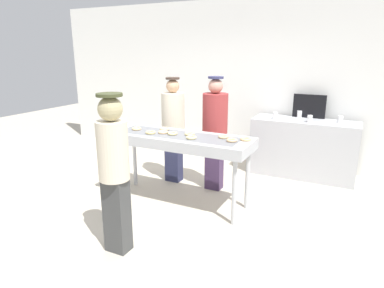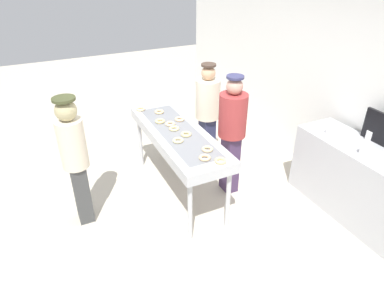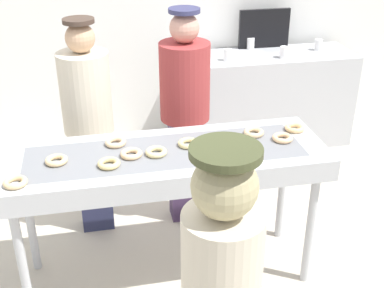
% 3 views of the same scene
% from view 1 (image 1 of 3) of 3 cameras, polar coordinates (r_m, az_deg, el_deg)
% --- Properties ---
extents(ground_plane, '(16.00, 16.00, 0.00)m').
position_cam_1_polar(ground_plane, '(4.80, -2.33, -9.69)').
color(ground_plane, beige).
extents(back_wall, '(8.00, 0.12, 2.94)m').
position_cam_1_polar(back_wall, '(6.47, 7.61, 10.31)').
color(back_wall, white).
rests_on(back_wall, ground).
extents(fryer_conveyor, '(2.01, 0.67, 0.97)m').
position_cam_1_polar(fryer_conveyor, '(4.49, -2.46, 0.57)').
color(fryer_conveyor, '#B7BABF').
rests_on(fryer_conveyor, ground).
extents(plain_donut_0, '(0.19, 0.19, 0.03)m').
position_cam_1_polar(plain_donut_0, '(4.26, -0.12, 1.10)').
color(plain_donut_0, beige).
rests_on(plain_donut_0, fryer_conveyor).
extents(plain_donut_1, '(0.18, 0.18, 0.03)m').
position_cam_1_polar(plain_donut_1, '(4.32, 5.33, 1.24)').
color(plain_donut_1, '#E8C28C').
rests_on(plain_donut_1, fryer_conveyor).
extents(plain_donut_2, '(0.16, 0.16, 0.03)m').
position_cam_1_polar(plain_donut_2, '(4.74, -4.66, 2.57)').
color(plain_donut_2, beige).
rests_on(plain_donut_2, fryer_conveyor).
extents(plain_donut_3, '(0.15, 0.15, 0.03)m').
position_cam_1_polar(plain_donut_3, '(4.23, 9.05, 0.83)').
color(plain_donut_3, '#F9C986').
rests_on(plain_donut_3, fryer_conveyor).
extents(plain_donut_4, '(0.18, 0.18, 0.03)m').
position_cam_1_polar(plain_donut_4, '(4.48, -3.31, 1.80)').
color(plain_donut_4, '#EBD48E').
rests_on(plain_donut_4, fryer_conveyor).
extents(plain_donut_5, '(0.18, 0.18, 0.03)m').
position_cam_1_polar(plain_donut_5, '(4.77, -12.90, 2.30)').
color(plain_donut_5, '#E9C388').
rests_on(plain_donut_5, fryer_conveyor).
extents(plain_donut_6, '(0.16, 0.16, 0.03)m').
position_cam_1_polar(plain_donut_6, '(4.44, -0.41, 1.71)').
color(plain_donut_6, '#EED488').
rests_on(plain_donut_6, fryer_conveyor).
extents(plain_donut_7, '(0.18, 0.18, 0.03)m').
position_cam_1_polar(plain_donut_7, '(4.81, -9.35, 2.58)').
color(plain_donut_7, '#F0C88B').
rests_on(plain_donut_7, fryer_conveyor).
extents(plain_donut_8, '(0.16, 0.16, 0.03)m').
position_cam_1_polar(plain_donut_8, '(4.56, -4.91, 2.02)').
color(plain_donut_8, '#F4C892').
rests_on(plain_donut_8, fryer_conveyor).
extents(plain_donut_9, '(0.15, 0.15, 0.03)m').
position_cam_1_polar(plain_donut_9, '(4.55, -7.03, 1.95)').
color(plain_donut_9, '#F0D283').
rests_on(plain_donut_9, fryer_conveyor).
extents(plain_donut_10, '(0.19, 0.19, 0.03)m').
position_cam_1_polar(plain_donut_10, '(4.16, 6.77, 0.66)').
color(plain_donut_10, '#F8C68D').
rests_on(plain_donut_10, fryer_conveyor).
extents(worker_baker, '(0.36, 0.36, 1.65)m').
position_cam_1_polar(worker_baker, '(5.27, -3.19, 3.52)').
color(worker_baker, '#282C4B').
rests_on(worker_baker, ground).
extents(worker_assistant, '(0.37, 0.37, 1.69)m').
position_cam_1_polar(worker_assistant, '(4.95, 3.89, 3.10)').
color(worker_assistant, '#3E2B4B').
rests_on(worker_assistant, ground).
extents(customer_waiting, '(0.31, 0.31, 1.66)m').
position_cam_1_polar(customer_waiting, '(3.44, -13.05, -3.76)').
color(customer_waiting, '#3C3E3F').
rests_on(customer_waiting, ground).
extents(prep_counter, '(1.67, 0.60, 0.95)m').
position_cam_1_polar(prep_counter, '(5.90, 18.28, -0.69)').
color(prep_counter, '#B7BABF').
rests_on(prep_counter, ground).
extents(paper_cup_0, '(0.08, 0.08, 0.11)m').
position_cam_1_polar(paper_cup_0, '(5.76, 13.87, 4.70)').
color(paper_cup_0, white).
rests_on(paper_cup_0, prep_counter).
extents(paper_cup_1, '(0.08, 0.08, 0.11)m').
position_cam_1_polar(paper_cup_1, '(5.77, 23.78, 3.84)').
color(paper_cup_1, white).
rests_on(paper_cup_1, prep_counter).
extents(paper_cup_2, '(0.08, 0.08, 0.11)m').
position_cam_1_polar(paper_cup_2, '(5.64, 19.29, 4.05)').
color(paper_cup_2, white).
rests_on(paper_cup_2, prep_counter).
extents(paper_cup_3, '(0.08, 0.08, 0.11)m').
position_cam_1_polar(paper_cup_3, '(6.02, 17.70, 4.87)').
color(paper_cup_3, white).
rests_on(paper_cup_3, prep_counter).
extents(menu_display, '(0.52, 0.04, 0.39)m').
position_cam_1_polar(menu_display, '(6.00, 19.20, 6.06)').
color(menu_display, black).
rests_on(menu_display, prep_counter).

